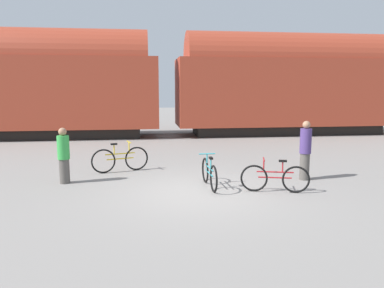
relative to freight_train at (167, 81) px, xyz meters
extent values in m
plane|color=gray|center=(0.00, -11.35, -2.98)|extent=(80.00, 80.00, 0.00)
cube|color=black|center=(-6.82, 0.00, -2.71)|extent=(10.56, 2.32, 0.55)
cube|color=#9E3823|center=(-6.82, 0.00, -0.60)|extent=(12.57, 3.10, 3.66)
cylinder|color=#9E3823|center=(-6.82, 0.00, 1.22)|extent=(11.56, 2.94, 2.94)
cube|color=black|center=(6.82, 0.00, -2.71)|extent=(10.56, 2.32, 0.55)
cube|color=#9E3823|center=(6.82, 0.00, -0.60)|extent=(12.57, 3.10, 3.66)
cylinder|color=#9E3823|center=(6.82, 0.00, 1.22)|extent=(11.56, 2.94, 2.94)
cube|color=#4C4238|center=(0.00, -0.72, -2.98)|extent=(38.21, 0.07, 0.01)
cube|color=#4C4238|center=(0.00, 0.72, -2.98)|extent=(38.21, 0.07, 0.01)
torus|color=black|center=(-1.58, -8.54, -2.60)|extent=(0.75, 0.27, 0.77)
torus|color=black|center=(-2.61, -8.86, -2.60)|extent=(0.75, 0.27, 0.77)
cylinder|color=gold|center=(-2.09, -8.70, -2.40)|extent=(0.91, 0.31, 0.04)
cylinder|color=gold|center=(-2.09, -8.70, -2.56)|extent=(0.83, 0.29, 0.04)
cylinder|color=gold|center=(-2.27, -8.76, -2.24)|extent=(0.04, 0.04, 0.32)
cube|color=black|center=(-2.27, -8.76, -2.08)|extent=(0.21, 0.14, 0.05)
cylinder|color=gold|center=(-1.81, -8.62, -2.22)|extent=(0.04, 0.04, 0.36)
cylinder|color=gold|center=(-1.81, -8.62, -2.04)|extent=(0.17, 0.45, 0.03)
torus|color=black|center=(0.37, -10.40, -2.63)|extent=(0.09, 0.71, 0.71)
torus|color=black|center=(0.42, -11.41, -2.63)|extent=(0.09, 0.71, 0.71)
cylinder|color=teal|center=(0.40, -10.90, -2.45)|extent=(0.08, 0.90, 0.04)
cylinder|color=teal|center=(0.40, -10.90, -2.60)|extent=(0.08, 0.82, 0.04)
cylinder|color=teal|center=(0.40, -11.08, -2.30)|extent=(0.04, 0.04, 0.30)
cube|color=black|center=(0.40, -11.08, -2.15)|extent=(0.09, 0.20, 0.05)
cylinder|color=teal|center=(0.38, -10.62, -2.28)|extent=(0.04, 0.04, 0.33)
cylinder|color=teal|center=(0.38, -10.62, -2.12)|extent=(0.46, 0.06, 0.03)
torus|color=black|center=(1.47, -11.48, -2.63)|extent=(0.69, 0.23, 0.70)
torus|color=black|center=(2.49, -11.76, -2.63)|extent=(0.69, 0.23, 0.70)
cylinder|color=#A31E23|center=(1.98, -11.62, -2.45)|extent=(0.90, 0.28, 0.04)
cylinder|color=#A31E23|center=(1.98, -11.62, -2.60)|extent=(0.82, 0.26, 0.04)
cylinder|color=#A31E23|center=(2.16, -11.67, -2.31)|extent=(0.04, 0.04, 0.29)
cube|color=black|center=(2.16, -11.67, -2.16)|extent=(0.21, 0.13, 0.05)
cylinder|color=#A31E23|center=(1.70, -11.54, -2.29)|extent=(0.04, 0.04, 0.33)
cylinder|color=#A31E23|center=(1.70, -11.54, -2.13)|extent=(0.15, 0.45, 0.03)
cylinder|color=#514C47|center=(3.29, -10.46, -2.59)|extent=(0.28, 0.28, 0.78)
cylinder|color=#473370|center=(3.29, -10.46, -1.84)|extent=(0.33, 0.33, 0.72)
sphere|color=#A37556|center=(3.29, -10.46, -1.37)|extent=(0.22, 0.22, 0.22)
cylinder|color=#514C47|center=(-3.56, -9.97, -2.64)|extent=(0.28, 0.28, 0.69)
cylinder|color=green|center=(-3.56, -9.97, -1.96)|extent=(0.33, 0.33, 0.66)
sphere|color=#A37556|center=(-3.56, -9.97, -1.52)|extent=(0.22, 0.22, 0.22)
camera|label=1|loc=(-1.34, -20.60, -0.30)|focal=35.00mm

